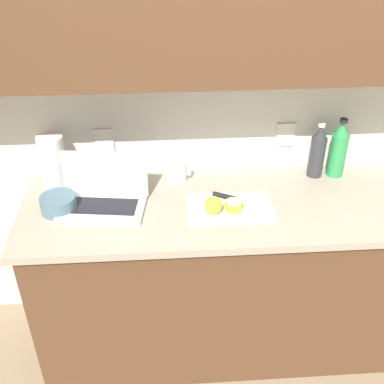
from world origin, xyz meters
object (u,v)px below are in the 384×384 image
laptop (103,194)px  paper_towel_roll (53,161)px  cutting_board (230,208)px  bottle_green_soda (338,150)px  measuring_cup (177,171)px  lemon_whole_beside (213,205)px  bottle_oil_tall (317,152)px  bowl_white (58,204)px  knife (233,199)px  lemon_half_cut (234,206)px

laptop → paper_towel_roll: size_ratio=1.59×
cutting_board → bottle_green_soda: (0.55, 0.26, 0.13)m
cutting_board → measuring_cup: size_ratio=3.20×
lemon_whole_beside → measuring_cup: (-0.15, 0.29, -0.00)m
bottle_green_soda → measuring_cup: bottle_green_soda is taller
bottle_oil_tall → paper_towel_roll: size_ratio=1.11×
bowl_white → paper_towel_roll: bearing=101.7°
lemon_whole_beside → bottle_green_soda: bearing=24.8°
knife → bottle_oil_tall: (0.43, 0.20, 0.11)m
lemon_whole_beside → paper_towel_roll: bearing=157.9°
laptop → cutting_board: laptop is taller
cutting_board → knife: 0.06m
lemon_half_cut → paper_towel_roll: bearing=161.3°
measuring_cup → cutting_board: bearing=-49.0°
bottle_oil_tall → paper_towel_roll: bottle_oil_tall is taller
cutting_board → lemon_half_cut: 0.03m
cutting_board → lemon_whole_beside: size_ratio=4.82×
knife → cutting_board: bearing=-83.8°
bottle_green_soda → bottle_oil_tall: (-0.10, 0.00, -0.01)m
lemon_whole_beside → bottle_oil_tall: 0.61m
bottle_oil_tall → bowl_white: bottle_oil_tall is taller
paper_towel_roll → bottle_oil_tall: bearing=-0.0°
laptop → bottle_oil_tall: (1.01, 0.19, 0.07)m
measuring_cup → paper_towel_roll: bearing=-179.9°
bottle_green_soda → bottle_oil_tall: size_ratio=1.06×
knife → bottle_green_soda: 0.58m
lemon_half_cut → bowl_white: bowl_white is taller
lemon_half_cut → measuring_cup: (-0.24, 0.27, 0.02)m
cutting_board → lemon_whole_beside: lemon_whole_beside is taller
laptop → paper_towel_roll: bearing=149.5°
bottle_green_soda → bowl_white: bottle_green_soda is taller
knife → lemon_half_cut: 0.07m
cutting_board → bottle_green_soda: bottle_green_soda is taller
knife → bottle_green_soda: bottle_green_soda is taller
bottle_green_soda → bowl_white: size_ratio=1.91×
knife → bowl_white: bearing=-151.6°
paper_towel_roll → cutting_board: bearing=-17.9°
bottle_green_soda → measuring_cup: bearing=179.9°
bottle_green_soda → lemon_half_cut: bearing=-153.0°
bottle_oil_tall → paper_towel_roll: 1.25m
knife → bowl_white: 0.77m
bottle_green_soda → paper_towel_roll: bottle_green_soda is taller
lemon_whole_beside → measuring_cup: 0.33m
bottle_green_soda → cutting_board: bearing=-155.0°
knife → lemon_whole_beside: lemon_whole_beside is taller
measuring_cup → bowl_white: size_ratio=0.76×
lemon_whole_beside → bottle_green_soda: size_ratio=0.27×
bottle_oil_tall → lemon_whole_beside: bearing=-151.1°
lemon_half_cut → bottle_oil_tall: bearing=32.1°
paper_towel_roll → measuring_cup: bearing=0.1°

